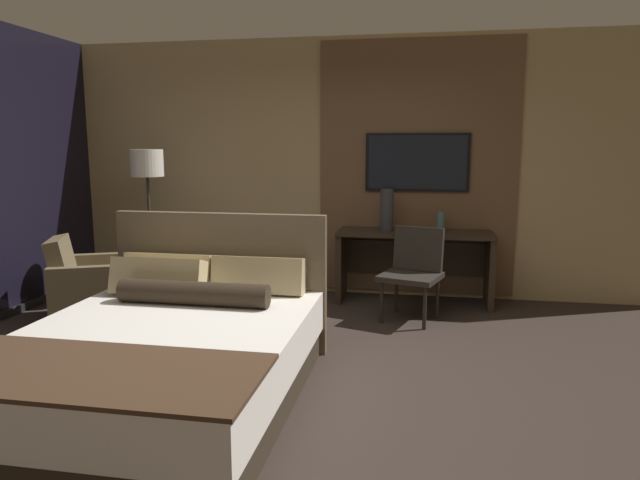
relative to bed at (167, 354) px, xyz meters
name	(u,v)px	position (x,y,z in m)	size (l,w,h in m)	color
ground_plane	(280,382)	(0.65, 0.39, -0.31)	(16.00, 16.00, 0.00)	#332823
wall_back_tv_panel	(346,168)	(0.76, 2.99, 1.09)	(7.20, 0.09, 2.80)	tan
bed	(167,354)	(0.00, 0.00, 0.00)	(1.74, 2.25, 1.11)	#33281E
desk	(414,255)	(1.53, 2.69, 0.20)	(1.60, 0.54, 0.76)	#2D2319
tv	(417,162)	(1.53, 2.91, 1.16)	(1.10, 0.04, 0.62)	black
desk_chair	(414,266)	(1.54, 2.10, 0.20)	(0.65, 0.64, 0.87)	#28231E
armchair_by_window	(91,290)	(-1.50, 1.52, -0.03)	(0.93, 0.94, 0.80)	brown
floor_lamp	(147,175)	(-1.23, 2.26, 1.03)	(0.34, 0.34, 1.61)	#282623
vase_tall	(387,210)	(1.24, 2.66, 0.67)	(0.14, 0.14, 0.44)	#333338
vase_short	(441,221)	(1.79, 2.75, 0.55)	(0.08, 0.08, 0.20)	#4C706B
book	(410,230)	(1.48, 2.68, 0.47)	(0.25, 0.21, 0.03)	maroon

